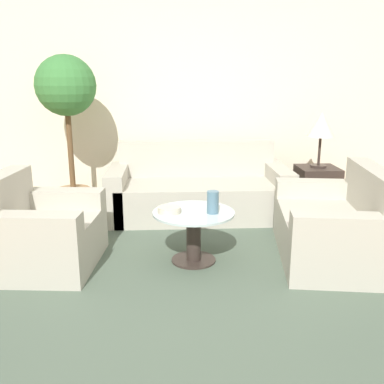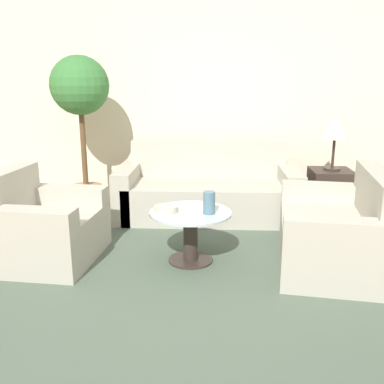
{
  "view_description": "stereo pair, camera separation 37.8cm",
  "coord_description": "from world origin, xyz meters",
  "px_view_note": "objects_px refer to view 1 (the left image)",
  "views": [
    {
      "loc": [
        -0.1,
        -2.68,
        1.52
      ],
      "look_at": [
        0.1,
        0.97,
        0.55
      ],
      "focal_mm": 40.0,
      "sensor_mm": 36.0,
      "label": 1
    },
    {
      "loc": [
        0.28,
        -2.68,
        1.52
      ],
      "look_at": [
        0.1,
        0.97,
        0.55
      ],
      "focal_mm": 40.0,
      "sensor_mm": 36.0,
      "label": 2
    }
  ],
  "objects_px": {
    "sofa_main": "(198,192)",
    "armchair": "(39,235)",
    "vase": "(213,202)",
    "coffee_table": "(194,230)",
    "bowl": "(169,210)",
    "table_lamp": "(321,126)",
    "potted_plant": "(67,104)",
    "loveseat": "(338,229)"
  },
  "relations": [
    {
      "from": "coffee_table",
      "to": "sofa_main",
      "type": "bearing_deg",
      "value": 84.48
    },
    {
      "from": "table_lamp",
      "to": "vase",
      "type": "distance_m",
      "value": 1.95
    },
    {
      "from": "vase",
      "to": "coffee_table",
      "type": "bearing_deg",
      "value": 162.99
    },
    {
      "from": "vase",
      "to": "bowl",
      "type": "bearing_deg",
      "value": 175.58
    },
    {
      "from": "armchair",
      "to": "table_lamp",
      "type": "height_order",
      "value": "table_lamp"
    },
    {
      "from": "coffee_table",
      "to": "bowl",
      "type": "xyz_separation_m",
      "value": [
        -0.2,
        -0.02,
        0.18
      ]
    },
    {
      "from": "loveseat",
      "to": "vase",
      "type": "bearing_deg",
      "value": -78.65
    },
    {
      "from": "sofa_main",
      "to": "vase",
      "type": "height_order",
      "value": "sofa_main"
    },
    {
      "from": "table_lamp",
      "to": "armchair",
      "type": "bearing_deg",
      "value": -155.06
    },
    {
      "from": "potted_plant",
      "to": "sofa_main",
      "type": "bearing_deg",
      "value": -1.18
    },
    {
      "from": "table_lamp",
      "to": "loveseat",
      "type": "bearing_deg",
      "value": -100.69
    },
    {
      "from": "coffee_table",
      "to": "armchair",
      "type": "bearing_deg",
      "value": -179.59
    },
    {
      "from": "sofa_main",
      "to": "table_lamp",
      "type": "distance_m",
      "value": 1.56
    },
    {
      "from": "armchair",
      "to": "coffee_table",
      "type": "relative_size",
      "value": 1.42
    },
    {
      "from": "loveseat",
      "to": "bowl",
      "type": "xyz_separation_m",
      "value": [
        -1.46,
        -0.03,
        0.2
      ]
    },
    {
      "from": "vase",
      "to": "bowl",
      "type": "height_order",
      "value": "vase"
    },
    {
      "from": "armchair",
      "to": "bowl",
      "type": "bearing_deg",
      "value": -85.43
    },
    {
      "from": "bowl",
      "to": "sofa_main",
      "type": "bearing_deg",
      "value": 76.13
    },
    {
      "from": "sofa_main",
      "to": "bowl",
      "type": "distance_m",
      "value": 1.39
    },
    {
      "from": "table_lamp",
      "to": "potted_plant",
      "type": "distance_m",
      "value": 2.79
    },
    {
      "from": "coffee_table",
      "to": "bowl",
      "type": "height_order",
      "value": "bowl"
    },
    {
      "from": "table_lamp",
      "to": "potted_plant",
      "type": "bearing_deg",
      "value": 178.66
    },
    {
      "from": "vase",
      "to": "armchair",
      "type": "bearing_deg",
      "value": 178.48
    },
    {
      "from": "loveseat",
      "to": "table_lamp",
      "type": "relative_size",
      "value": 2.27
    },
    {
      "from": "sofa_main",
      "to": "coffee_table",
      "type": "distance_m",
      "value": 1.32
    },
    {
      "from": "loveseat",
      "to": "table_lamp",
      "type": "height_order",
      "value": "table_lamp"
    },
    {
      "from": "vase",
      "to": "sofa_main",
      "type": "bearing_deg",
      "value": 91.14
    },
    {
      "from": "sofa_main",
      "to": "armchair",
      "type": "distance_m",
      "value": 1.94
    },
    {
      "from": "sofa_main",
      "to": "table_lamp",
      "type": "bearing_deg",
      "value": -1.5
    },
    {
      "from": "loveseat",
      "to": "vase",
      "type": "relative_size",
      "value": 7.51
    },
    {
      "from": "sofa_main",
      "to": "bowl",
      "type": "height_order",
      "value": "sofa_main"
    },
    {
      "from": "armchair",
      "to": "vase",
      "type": "distance_m",
      "value": 1.46
    },
    {
      "from": "sofa_main",
      "to": "vase",
      "type": "distance_m",
      "value": 1.39
    },
    {
      "from": "armchair",
      "to": "loveseat",
      "type": "xyz_separation_m",
      "value": [
        2.54,
        0.02,
        -0.0
      ]
    },
    {
      "from": "bowl",
      "to": "loveseat",
      "type": "bearing_deg",
      "value": 1.19
    },
    {
      "from": "armchair",
      "to": "vase",
      "type": "height_order",
      "value": "armchair"
    },
    {
      "from": "sofa_main",
      "to": "loveseat",
      "type": "height_order",
      "value": "sofa_main"
    },
    {
      "from": "loveseat",
      "to": "potted_plant",
      "type": "height_order",
      "value": "potted_plant"
    },
    {
      "from": "coffee_table",
      "to": "vase",
      "type": "bearing_deg",
      "value": -17.01
    },
    {
      "from": "loveseat",
      "to": "coffee_table",
      "type": "relative_size",
      "value": 2.02
    },
    {
      "from": "sofa_main",
      "to": "bowl",
      "type": "relative_size",
      "value": 10.43
    },
    {
      "from": "table_lamp",
      "to": "bowl",
      "type": "height_order",
      "value": "table_lamp"
    }
  ]
}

